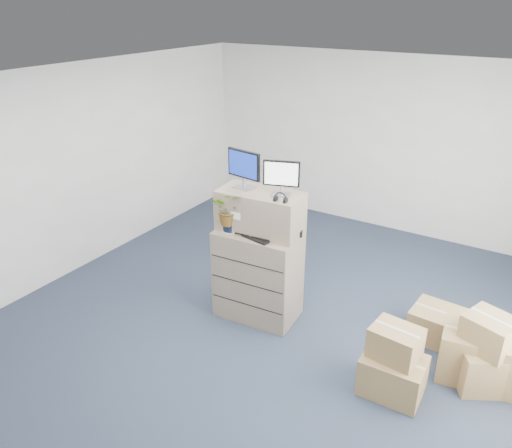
{
  "coord_description": "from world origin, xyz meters",
  "views": [
    {
      "loc": [
        2.47,
        -4.15,
        3.56
      ],
      "look_at": [
        -0.36,
        0.4,
        1.1
      ],
      "focal_mm": 35.0,
      "sensor_mm": 36.0,
      "label": 1
    }
  ],
  "objects_px": {
    "potted_plant": "(230,213)",
    "office_chair": "(265,236)",
    "water_bottle": "(265,222)",
    "monitor_left": "(244,167)",
    "keyboard": "(254,235)",
    "filing_cabinet_lower": "(258,274)",
    "monitor_right": "(281,176)"
  },
  "relations": [
    {
      "from": "keyboard",
      "to": "office_chair",
      "type": "distance_m",
      "value": 1.7
    },
    {
      "from": "monitor_right",
      "to": "keyboard",
      "type": "relative_size",
      "value": 0.81
    },
    {
      "from": "monitor_left",
      "to": "water_bottle",
      "type": "bearing_deg",
      "value": 1.86
    },
    {
      "from": "water_bottle",
      "to": "potted_plant",
      "type": "bearing_deg",
      "value": -155.25
    },
    {
      "from": "water_bottle",
      "to": "potted_plant",
      "type": "relative_size",
      "value": 0.54
    },
    {
      "from": "monitor_left",
      "to": "keyboard",
      "type": "height_order",
      "value": "monitor_left"
    },
    {
      "from": "monitor_right",
      "to": "keyboard",
      "type": "xyz_separation_m",
      "value": [
        -0.23,
        -0.19,
        -0.68
      ]
    },
    {
      "from": "water_bottle",
      "to": "office_chair",
      "type": "height_order",
      "value": "water_bottle"
    },
    {
      "from": "monitor_left",
      "to": "potted_plant",
      "type": "bearing_deg",
      "value": -98.31
    },
    {
      "from": "filing_cabinet_lower",
      "to": "water_bottle",
      "type": "distance_m",
      "value": 0.69
    },
    {
      "from": "monitor_right",
      "to": "keyboard",
      "type": "bearing_deg",
      "value": -159.23
    },
    {
      "from": "office_chair",
      "to": "potted_plant",
      "type": "bearing_deg",
      "value": 103.1
    },
    {
      "from": "filing_cabinet_lower",
      "to": "office_chair",
      "type": "xyz_separation_m",
      "value": [
        -0.66,
        1.25,
        -0.18
      ]
    },
    {
      "from": "monitor_right",
      "to": "office_chair",
      "type": "xyz_separation_m",
      "value": [
        -0.9,
        1.17,
        -1.43
      ]
    },
    {
      "from": "potted_plant",
      "to": "office_chair",
      "type": "distance_m",
      "value": 1.74
    },
    {
      "from": "filing_cabinet_lower",
      "to": "monitor_right",
      "type": "distance_m",
      "value": 1.27
    },
    {
      "from": "water_bottle",
      "to": "monitor_left",
      "type": "bearing_deg",
      "value": 173.55
    },
    {
      "from": "monitor_right",
      "to": "water_bottle",
      "type": "height_order",
      "value": "monitor_right"
    },
    {
      "from": "monitor_left",
      "to": "monitor_right",
      "type": "height_order",
      "value": "monitor_left"
    },
    {
      "from": "keyboard",
      "to": "office_chair",
      "type": "height_order",
      "value": "keyboard"
    },
    {
      "from": "water_bottle",
      "to": "monitor_right",
      "type": "bearing_deg",
      "value": 18.47
    },
    {
      "from": "water_bottle",
      "to": "office_chair",
      "type": "distance_m",
      "value": 1.68
    },
    {
      "from": "filing_cabinet_lower",
      "to": "monitor_left",
      "type": "height_order",
      "value": "monitor_left"
    },
    {
      "from": "monitor_right",
      "to": "office_chair",
      "type": "relative_size",
      "value": 0.53
    },
    {
      "from": "keyboard",
      "to": "potted_plant",
      "type": "bearing_deg",
      "value": -163.23
    },
    {
      "from": "keyboard",
      "to": "filing_cabinet_lower",
      "type": "bearing_deg",
      "value": 109.18
    },
    {
      "from": "monitor_left",
      "to": "potted_plant",
      "type": "distance_m",
      "value": 0.54
    },
    {
      "from": "office_chair",
      "to": "monitor_right",
      "type": "bearing_deg",
      "value": 125.7
    },
    {
      "from": "monitor_right",
      "to": "filing_cabinet_lower",
      "type": "bearing_deg",
      "value": 178.14
    },
    {
      "from": "potted_plant",
      "to": "office_chair",
      "type": "xyz_separation_m",
      "value": [
        -0.37,
        1.4,
        -0.96
      ]
    },
    {
      "from": "monitor_left",
      "to": "keyboard",
      "type": "distance_m",
      "value": 0.77
    },
    {
      "from": "filing_cabinet_lower",
      "to": "office_chair",
      "type": "distance_m",
      "value": 1.42
    }
  ]
}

